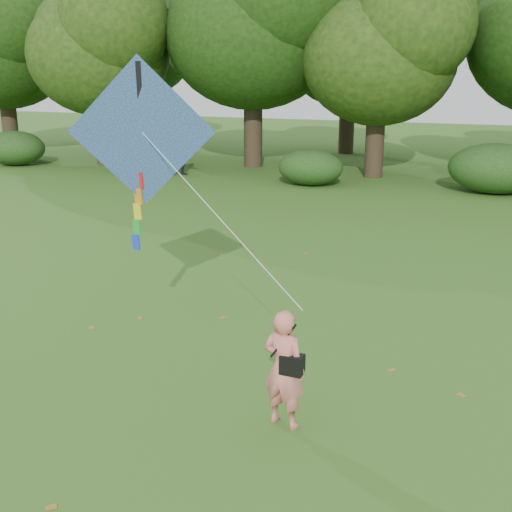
% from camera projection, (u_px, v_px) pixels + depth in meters
% --- Properties ---
extents(ground, '(100.00, 100.00, 0.00)m').
position_uv_depth(ground, '(243.00, 395.00, 9.35)').
color(ground, '#265114').
rests_on(ground, ground).
extents(man_kite_flyer, '(0.66, 0.49, 1.63)m').
position_uv_depth(man_kite_flyer, '(284.00, 369.00, 8.35)').
color(man_kite_flyer, '#EA796E').
rests_on(man_kite_flyer, ground).
extents(bystander_left, '(1.20, 1.14, 1.95)m').
position_uv_depth(bystander_left, '(181.00, 153.00, 28.13)').
color(bystander_left, '#21252C').
rests_on(bystander_left, ground).
extents(crossbody_bag, '(0.43, 0.20, 0.68)m').
position_uv_depth(crossbody_bag, '(292.00, 364.00, 8.25)').
color(crossbody_bag, black).
rests_on(crossbody_bag, ground).
extents(flying_kite, '(4.26, 2.03, 3.11)m').
position_uv_depth(flying_kite, '(142.00, 135.00, 9.98)').
color(flying_kite, '#2961B3').
rests_on(flying_kite, ground).
extents(tree_line, '(54.70, 15.30, 9.48)m').
position_uv_depth(tree_line, '(477.00, 43.00, 27.68)').
color(tree_line, '#3A2D1E').
rests_on(tree_line, ground).
extents(shrub_band, '(39.15, 3.22, 1.88)m').
position_uv_depth(shrub_band, '(395.00, 166.00, 25.12)').
color(shrub_band, '#264919').
rests_on(shrub_band, ground).
extents(fallen_leaves, '(7.20, 11.97, 0.01)m').
position_uv_depth(fallen_leaves, '(222.00, 320.00, 12.10)').
color(fallen_leaves, olive).
rests_on(fallen_leaves, ground).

